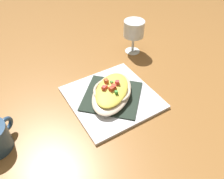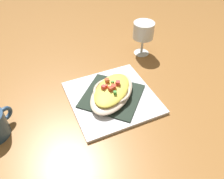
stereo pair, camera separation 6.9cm
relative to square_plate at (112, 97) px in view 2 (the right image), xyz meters
name	(u,v)px [view 2 (the right image)]	position (x,y,z in m)	size (l,w,h in m)	color
ground_plane	(112,99)	(0.00, 0.00, -0.01)	(2.60, 2.60, 0.00)	#986431
square_plate	(112,97)	(0.00, 0.00, 0.00)	(0.26, 0.26, 0.01)	white
folded_napkin	(112,96)	(0.00, 0.00, 0.01)	(0.17, 0.17, 0.00)	#253128
gratin_dish	(112,91)	(0.00, 0.00, 0.03)	(0.23, 0.21, 0.05)	beige
stemmed_glass	(143,32)	(0.25, 0.16, 0.09)	(0.08, 0.08, 0.13)	white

